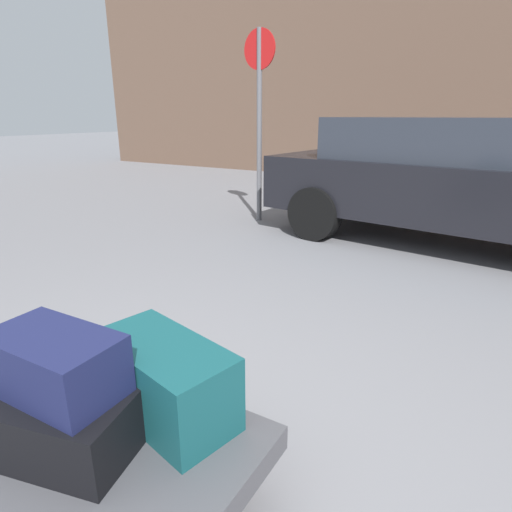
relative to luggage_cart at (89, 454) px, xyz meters
name	(u,v)px	position (x,y,z in m)	size (l,w,h in m)	color
ground_plane	(97,510)	(0.00, 0.00, -0.27)	(60.00, 60.00, 0.00)	gray
luggage_cart	(89,454)	(0.00, 0.00, 0.00)	(1.19, 0.85, 0.34)	#4C4C51
suitcase_black_center	(64,417)	(-0.04, -0.04, 0.18)	(0.53, 0.38, 0.22)	black
duffel_bag_teal_front_left	(164,380)	(0.16, 0.25, 0.22)	(0.58, 0.29, 0.30)	#144C51
duffel_bag_navy_topmost_pile	(55,363)	(-0.04, -0.04, 0.39)	(0.45, 0.26, 0.21)	#191E47
parked_car	(458,178)	(0.65, 4.61, 0.49)	(4.48, 2.32, 1.42)	black
no_parking_sign	(259,107)	(-1.88, 4.45, 1.27)	(0.50, 0.09, 2.50)	slate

